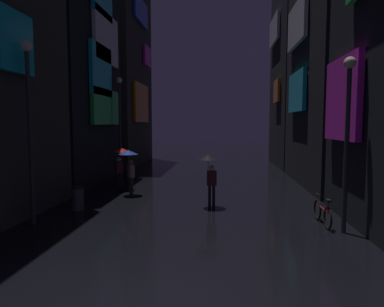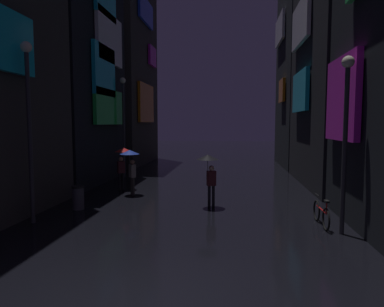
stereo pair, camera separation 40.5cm
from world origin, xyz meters
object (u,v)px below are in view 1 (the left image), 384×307
object	(u,v)px
streetlamp_right_near	(348,124)
trash_bin	(78,198)
pedestrian_foreground_left_black	(209,166)
pedestrian_midstreet_left_red	(121,157)
streetlamp_left_far	(120,116)
pedestrian_midstreet_centre_blue	(129,160)
bicycle_parked_at_storefront	(323,213)
streetlamp_left_near	(29,112)

from	to	relation	value
streetlamp_right_near	trash_bin	xyz separation A→B (m)	(-9.30, 1.92, -2.87)
pedestrian_foreground_left_black	pedestrian_midstreet_left_red	bearing A→B (deg)	145.36
pedestrian_foreground_left_black	streetlamp_left_far	xyz separation A→B (m)	(-5.75, 6.88, 2.12)
pedestrian_midstreet_left_red	streetlamp_right_near	world-z (taller)	streetlamp_right_near
pedestrian_foreground_left_black	streetlamp_left_far	distance (m)	9.21
pedestrian_midstreet_centre_blue	streetlamp_right_near	world-z (taller)	streetlamp_right_near
pedestrian_foreground_left_black	bicycle_parked_at_storefront	size ratio (longest dim) A/B	1.16
streetlamp_left_far	streetlamp_right_near	world-z (taller)	streetlamp_left_far
pedestrian_midstreet_left_red	streetlamp_left_far	world-z (taller)	streetlamp_left_far
streetlamp_right_near	trash_bin	size ratio (longest dim) A/B	5.72
pedestrian_midstreet_centre_blue	trash_bin	size ratio (longest dim) A/B	2.28
streetlamp_right_near	trash_bin	bearing A→B (deg)	168.31
pedestrian_foreground_left_black	streetlamp_left_far	world-z (taller)	streetlamp_left_far
bicycle_parked_at_storefront	streetlamp_right_near	distance (m)	3.09
streetlamp_left_near	trash_bin	world-z (taller)	streetlamp_left_near
pedestrian_midstreet_left_red	bicycle_parked_at_storefront	distance (m)	10.05
streetlamp_right_near	streetlamp_left_near	distance (m)	10.01
pedestrian_foreground_left_black	pedestrian_midstreet_left_red	distance (m)	5.59
pedestrian_midstreet_centre_blue	trash_bin	xyz separation A→B (m)	(-1.24, -2.91, -1.20)
pedestrian_midstreet_left_red	streetlamp_right_near	bearing A→B (deg)	-34.65
pedestrian_midstreet_centre_blue	streetlamp_left_far	world-z (taller)	streetlamp_left_far
pedestrian_midstreet_centre_blue	streetlamp_right_near	bearing A→B (deg)	-30.94
streetlamp_left_near	trash_bin	distance (m)	3.84
pedestrian_midstreet_centre_blue	trash_bin	distance (m)	3.38
pedestrian_foreground_left_black	trash_bin	world-z (taller)	pedestrian_foreground_left_black
pedestrian_foreground_left_black	bicycle_parked_at_storefront	distance (m)	4.58
pedestrian_midstreet_left_red	streetlamp_left_near	xyz separation A→B (m)	(-1.15, -6.12, 2.04)
pedestrian_midstreet_centre_blue	pedestrian_midstreet_left_red	world-z (taller)	same
pedestrian_foreground_left_black	trash_bin	distance (m)	5.29
pedestrian_midstreet_left_red	streetlamp_left_near	distance (m)	6.55
pedestrian_midstreet_left_red	streetlamp_left_far	size ratio (longest dim) A/B	0.35
streetlamp_left_near	trash_bin	size ratio (longest dim) A/B	6.46
pedestrian_midstreet_centre_blue	streetlamp_left_near	bearing A→B (deg)	-111.88
bicycle_parked_at_storefront	streetlamp_left_far	size ratio (longest dim) A/B	0.30
pedestrian_midstreet_centre_blue	streetlamp_left_near	size ratio (longest dim) A/B	0.35
pedestrian_foreground_left_black	streetlamp_left_near	world-z (taller)	streetlamp_left_near
trash_bin	pedestrian_midstreet_left_red	bearing A→B (deg)	83.85
streetlamp_left_far	trash_bin	size ratio (longest dim) A/B	6.61
trash_bin	pedestrian_foreground_left_black	bearing A→B (deg)	11.39
streetlamp_left_far	pedestrian_midstreet_centre_blue	bearing A→B (deg)	-68.74
bicycle_parked_at_storefront	pedestrian_midstreet_left_red	bearing A→B (deg)	147.93
trash_bin	streetlamp_left_near	bearing A→B (deg)	-109.95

